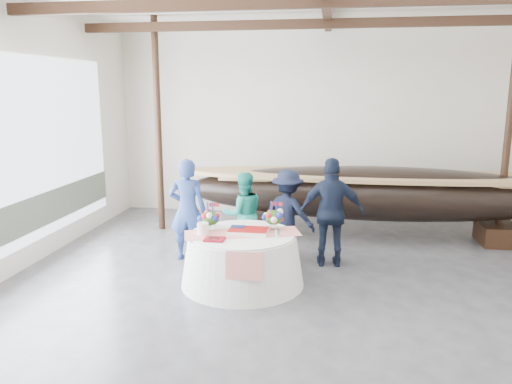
# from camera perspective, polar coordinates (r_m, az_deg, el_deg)

# --- Properties ---
(floor) EXTENTS (10.00, 12.00, 0.01)m
(floor) POSITION_cam_1_polar(r_m,az_deg,el_deg) (6.76, 6.57, -15.09)
(floor) COLOR #3D3D42
(floor) RESTS_ON ground
(wall_back) EXTENTS (10.00, 0.02, 4.50)m
(wall_back) POSITION_cam_1_polar(r_m,az_deg,el_deg) (12.06, 7.98, 7.88)
(wall_back) COLOR silver
(wall_back) RESTS_ON ground
(pavilion_structure) EXTENTS (9.80, 11.76, 4.50)m
(pavilion_structure) POSITION_cam_1_polar(r_m,az_deg,el_deg) (6.84, 7.66, 19.74)
(pavilion_structure) COLOR black
(pavilion_structure) RESTS_ON ground
(open_bay) EXTENTS (0.03, 7.00, 3.20)m
(open_bay) POSITION_cam_1_polar(r_m,az_deg,el_deg) (8.78, -27.07, 2.51)
(open_bay) COLOR silver
(open_bay) RESTS_ON ground
(longboat_display) EXTENTS (7.97, 1.59, 1.49)m
(longboat_display) POSITION_cam_1_polar(r_m,az_deg,el_deg) (10.45, 13.64, -0.10)
(longboat_display) COLOR black
(longboat_display) RESTS_ON ground
(banquet_table) EXTENTS (1.93, 1.93, 0.83)m
(banquet_table) POSITION_cam_1_polar(r_m,az_deg,el_deg) (7.92, -1.55, -7.62)
(banquet_table) COLOR silver
(banquet_table) RESTS_ON ground
(tabletop_items) EXTENTS (1.87, 1.07, 0.40)m
(tabletop_items) POSITION_cam_1_polar(r_m,az_deg,el_deg) (7.88, -1.98, -3.45)
(tabletop_items) COLOR red
(tabletop_items) RESTS_ON banquet_table
(guest_woman_blue) EXTENTS (0.69, 0.47, 1.84)m
(guest_woman_blue) POSITION_cam_1_polar(r_m,az_deg,el_deg) (8.98, -7.82, -2.02)
(guest_woman_blue) COLOR navy
(guest_woman_blue) RESTS_ON ground
(guest_woman_teal) EXTENTS (0.93, 0.83, 1.56)m
(guest_woman_teal) POSITION_cam_1_polar(r_m,az_deg,el_deg) (9.15, -1.46, -2.55)
(guest_woman_teal) COLOR teal
(guest_woman_teal) RESTS_ON ground
(guest_man_left) EXTENTS (1.19, 0.93, 1.61)m
(guest_man_left) POSITION_cam_1_polar(r_m,az_deg,el_deg) (9.12, 3.63, -2.46)
(guest_man_left) COLOR black
(guest_man_left) RESTS_ON ground
(guest_man_right) EXTENTS (1.14, 0.52, 1.90)m
(guest_man_right) POSITION_cam_1_polar(r_m,az_deg,el_deg) (8.68, 8.65, -2.34)
(guest_man_right) COLOR #141C30
(guest_man_right) RESTS_ON ground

